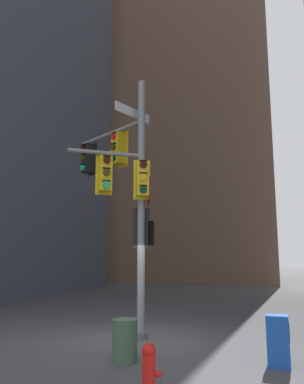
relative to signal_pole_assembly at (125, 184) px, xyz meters
name	(u,v)px	position (x,y,z in m)	size (l,w,h in m)	color
ground	(141,339)	(0.59, -0.19, -4.31)	(120.00, 120.00, 0.00)	#474749
building_mid_block	(192,72)	(-2.83, 25.59, 16.45)	(14.77, 14.77, 41.52)	brown
signal_pole_assembly	(125,184)	(0.00, 0.00, 0.00)	(3.15, 3.02, 7.39)	gray
fire_hydrant	(149,368)	(2.10, -4.16, -3.88)	(0.33, 0.23, 0.82)	red
newspaper_box	(278,341)	(4.12, -1.86, -3.80)	(0.45, 0.36, 1.01)	#194CB2
trash_bin	(125,340)	(0.99, -2.40, -3.88)	(0.54, 0.54, 0.87)	#3F593F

